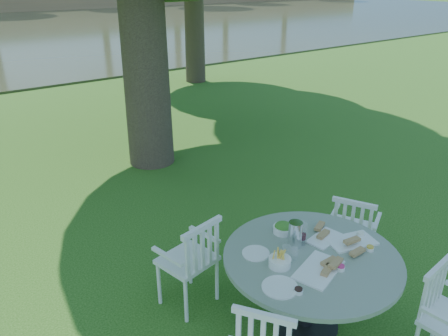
% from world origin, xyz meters
% --- Properties ---
extents(ground, '(140.00, 140.00, 0.00)m').
position_xyz_m(ground, '(0.00, 0.00, 0.00)').
color(ground, '#19440E').
rests_on(ground, ground).
extents(table, '(1.45, 1.45, 0.74)m').
position_xyz_m(table, '(-0.34, -1.44, 0.61)').
color(table, black).
rests_on(table, ground).
extents(chair_ne, '(0.55, 0.56, 0.84)m').
position_xyz_m(chair_ne, '(0.63, -1.13, 0.50)').
color(chair_ne, white).
rests_on(chair_ne, ground).
extents(chair_nw, '(0.53, 0.51, 0.91)m').
position_xyz_m(chair_nw, '(-0.97, -0.64, 0.53)').
color(chair_nw, white).
rests_on(chair_nw, ground).
extents(chair_se, '(0.47, 0.45, 0.86)m').
position_xyz_m(chair_se, '(0.20, -2.31, 0.51)').
color(chair_se, white).
rests_on(chair_se, ground).
extents(tableware, '(1.26, 0.84, 0.23)m').
position_xyz_m(tableware, '(-0.38, -1.35, 0.79)').
color(tableware, white).
rests_on(tableware, table).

